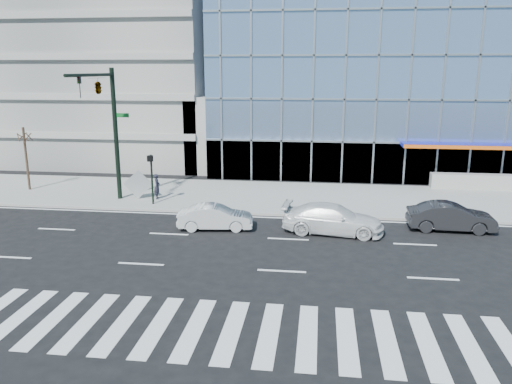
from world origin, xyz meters
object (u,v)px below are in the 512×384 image
(pedestrian, at_px, (157,186))
(dark_sedan, at_px, (451,217))
(white_sedan, at_px, (215,217))
(tilted_panel, at_px, (138,184))
(traffic_signal, at_px, (104,103))
(street_tree_near, at_px, (24,136))
(white_suv, at_px, (333,219))
(ped_signal_post, at_px, (151,172))

(pedestrian, bearing_deg, dark_sedan, -110.54)
(white_sedan, xyz_separation_m, tilted_panel, (-5.94, 4.95, 0.43))
(traffic_signal, height_order, street_tree_near, traffic_signal)
(tilted_panel, bearing_deg, dark_sedan, -24.42)
(pedestrian, distance_m, tilted_panel, 1.18)
(white_suv, xyz_separation_m, white_sedan, (-6.00, -0.15, -0.10))
(traffic_signal, bearing_deg, tilted_panel, 51.12)
(pedestrian, bearing_deg, white_sedan, -144.73)
(traffic_signal, distance_m, dark_sedan, 20.02)
(white_sedan, xyz_separation_m, pedestrian, (-4.78, 5.09, 0.31))
(white_sedan, distance_m, tilted_panel, 7.74)
(traffic_signal, distance_m, white_suv, 14.61)
(ped_signal_post, bearing_deg, tilted_panel, 138.69)
(pedestrian, bearing_deg, white_suv, -122.53)
(dark_sedan, bearing_deg, street_tree_near, 80.33)
(dark_sedan, height_order, tilted_panel, tilted_panel)
(traffic_signal, distance_m, street_tree_near, 7.96)
(traffic_signal, relative_size, tilted_panel, 6.15)
(traffic_signal, xyz_separation_m, pedestrian, (2.38, 1.64, -5.22))
(white_suv, distance_m, pedestrian, 11.86)
(street_tree_near, distance_m, dark_sedan, 26.81)
(street_tree_near, relative_size, pedestrian, 2.67)
(white_sedan, distance_m, pedestrian, 6.99)
(street_tree_near, distance_m, tilted_panel, 8.77)
(ped_signal_post, height_order, pedestrian, ped_signal_post)
(white_sedan, bearing_deg, dark_sedan, -90.52)
(ped_signal_post, relative_size, street_tree_near, 0.71)
(street_tree_near, height_order, tilted_panel, street_tree_near)
(traffic_signal, bearing_deg, dark_sedan, -6.31)
(ped_signal_post, bearing_deg, white_suv, -19.01)
(white_sedan, relative_size, dark_sedan, 0.89)
(traffic_signal, xyz_separation_m, white_sedan, (7.15, -3.45, -5.53))
(dark_sedan, xyz_separation_m, tilted_panel, (-17.94, 3.62, 0.35))
(ped_signal_post, bearing_deg, traffic_signal, -171.48)
(traffic_signal, bearing_deg, ped_signal_post, 8.52)
(ped_signal_post, height_order, dark_sedan, ped_signal_post)
(white_sedan, xyz_separation_m, dark_sedan, (12.00, 1.33, 0.08))
(traffic_signal, relative_size, white_suv, 1.58)
(street_tree_near, xyz_separation_m, white_suv, (20.15, -6.23, -3.05))
(street_tree_near, bearing_deg, traffic_signal, -22.71)
(dark_sedan, bearing_deg, white_suv, 102.36)
(traffic_signal, distance_m, pedestrian, 5.97)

